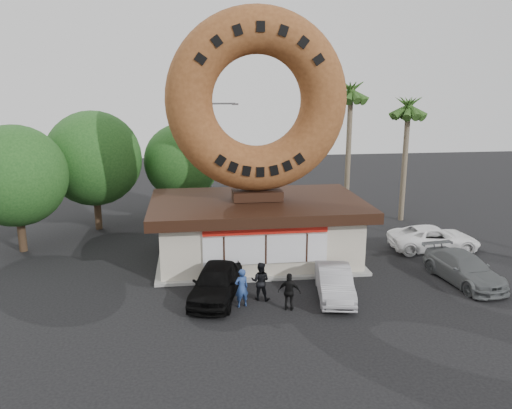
{
  "coord_description": "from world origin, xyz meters",
  "views": [
    {
      "loc": [
        -3.46,
        -19.43,
        9.28
      ],
      "look_at": [
        -0.33,
        4.0,
        3.52
      ],
      "focal_mm": 35.0,
      "sensor_mm": 36.0,
      "label": 1
    }
  ],
  "objects_px": {
    "person_right": "(289,292)",
    "car_black": "(216,282)",
    "person_center": "(260,281)",
    "giant_donut": "(257,101)",
    "car_silver": "(334,283)",
    "donut_shop": "(257,227)",
    "person_left": "(242,288)",
    "street_lamp": "(212,152)",
    "car_grey": "(464,269)",
    "car_white": "(434,238)"
  },
  "relations": [
    {
      "from": "person_left",
      "to": "donut_shop",
      "type": "bearing_deg",
      "value": -123.0
    },
    {
      "from": "giant_donut",
      "to": "person_center",
      "type": "relative_size",
      "value": 5.38
    },
    {
      "from": "car_white",
      "to": "street_lamp",
      "type": "bearing_deg",
      "value": 54.87
    },
    {
      "from": "person_center",
      "to": "car_silver",
      "type": "relative_size",
      "value": 0.42
    },
    {
      "from": "donut_shop",
      "to": "person_left",
      "type": "relative_size",
      "value": 6.62
    },
    {
      "from": "car_silver",
      "to": "giant_donut",
      "type": "bearing_deg",
      "value": 126.19
    },
    {
      "from": "person_center",
      "to": "car_black",
      "type": "height_order",
      "value": "person_center"
    },
    {
      "from": "person_left",
      "to": "giant_donut",
      "type": "bearing_deg",
      "value": -122.96
    },
    {
      "from": "giant_donut",
      "to": "donut_shop",
      "type": "bearing_deg",
      "value": -90.0
    },
    {
      "from": "street_lamp",
      "to": "person_right",
      "type": "relative_size",
      "value": 4.94
    },
    {
      "from": "person_right",
      "to": "car_silver",
      "type": "bearing_deg",
      "value": -136.16
    },
    {
      "from": "donut_shop",
      "to": "giant_donut",
      "type": "height_order",
      "value": "giant_donut"
    },
    {
      "from": "donut_shop",
      "to": "person_left",
      "type": "distance_m",
      "value": 6.08
    },
    {
      "from": "person_right",
      "to": "car_black",
      "type": "xyz_separation_m",
      "value": [
        -2.97,
        1.55,
        -0.03
      ]
    },
    {
      "from": "street_lamp",
      "to": "car_grey",
      "type": "distance_m",
      "value": 18.78
    },
    {
      "from": "person_center",
      "to": "car_silver",
      "type": "xyz_separation_m",
      "value": [
        3.3,
        -0.18,
        -0.18
      ]
    },
    {
      "from": "person_left",
      "to": "car_white",
      "type": "relative_size",
      "value": 0.34
    },
    {
      "from": "car_black",
      "to": "car_silver",
      "type": "height_order",
      "value": "car_black"
    },
    {
      "from": "street_lamp",
      "to": "donut_shop",
      "type": "bearing_deg",
      "value": -79.5
    },
    {
      "from": "car_black",
      "to": "car_grey",
      "type": "relative_size",
      "value": 0.96
    },
    {
      "from": "person_left",
      "to": "person_right",
      "type": "bearing_deg",
      "value": 144.17
    },
    {
      "from": "car_black",
      "to": "car_grey",
      "type": "height_order",
      "value": "car_black"
    },
    {
      "from": "giant_donut",
      "to": "car_grey",
      "type": "height_order",
      "value": "giant_donut"
    },
    {
      "from": "car_grey",
      "to": "car_white",
      "type": "relative_size",
      "value": 0.95
    },
    {
      "from": "person_right",
      "to": "person_center",
      "type": "bearing_deg",
      "value": -29.1
    },
    {
      "from": "giant_donut",
      "to": "car_black",
      "type": "bearing_deg",
      "value": -116.91
    },
    {
      "from": "car_black",
      "to": "person_left",
      "type": "bearing_deg",
      "value": -27.5
    },
    {
      "from": "person_left",
      "to": "car_grey",
      "type": "bearing_deg",
      "value": 167.65
    },
    {
      "from": "donut_shop",
      "to": "person_center",
      "type": "distance_m",
      "value": 5.33
    },
    {
      "from": "giant_donut",
      "to": "person_center",
      "type": "distance_m",
      "value": 9.21
    },
    {
      "from": "donut_shop",
      "to": "person_right",
      "type": "xyz_separation_m",
      "value": [
        0.49,
        -6.42,
        -0.96
      ]
    },
    {
      "from": "car_silver",
      "to": "car_black",
      "type": "bearing_deg",
      "value": -176.34
    },
    {
      "from": "person_center",
      "to": "person_right",
      "type": "xyz_separation_m",
      "value": [
        1.06,
        -1.2,
        -0.05
      ]
    },
    {
      "from": "giant_donut",
      "to": "car_silver",
      "type": "distance_m",
      "value": 9.83
    },
    {
      "from": "donut_shop",
      "to": "car_white",
      "type": "height_order",
      "value": "donut_shop"
    },
    {
      "from": "person_left",
      "to": "person_center",
      "type": "height_order",
      "value": "person_center"
    },
    {
      "from": "giant_donut",
      "to": "car_white",
      "type": "relative_size",
      "value": 1.83
    },
    {
      "from": "person_left",
      "to": "person_right",
      "type": "distance_m",
      "value": 2.03
    },
    {
      "from": "person_right",
      "to": "car_grey",
      "type": "relative_size",
      "value": 0.34
    },
    {
      "from": "street_lamp",
      "to": "car_white",
      "type": "xyz_separation_m",
      "value": [
        12.0,
        -9.96,
        -3.78
      ]
    },
    {
      "from": "street_lamp",
      "to": "car_grey",
      "type": "bearing_deg",
      "value": -52.53
    },
    {
      "from": "person_left",
      "to": "car_white",
      "type": "height_order",
      "value": "person_left"
    },
    {
      "from": "street_lamp",
      "to": "car_grey",
      "type": "xyz_separation_m",
      "value": [
        11.19,
        -14.6,
        -3.79
      ]
    },
    {
      "from": "donut_shop",
      "to": "giant_donut",
      "type": "relative_size",
      "value": 1.21
    },
    {
      "from": "person_center",
      "to": "car_silver",
      "type": "height_order",
      "value": "person_center"
    },
    {
      "from": "person_center",
      "to": "car_grey",
      "type": "bearing_deg",
      "value": -157.15
    },
    {
      "from": "car_silver",
      "to": "street_lamp",
      "type": "bearing_deg",
      "value": 116.01
    },
    {
      "from": "street_lamp",
      "to": "person_center",
      "type": "bearing_deg",
      "value": -85.17
    },
    {
      "from": "car_white",
      "to": "car_grey",
      "type": "bearing_deg",
      "value": 174.62
    },
    {
      "from": "car_black",
      "to": "car_grey",
      "type": "distance_m",
      "value": 11.82
    }
  ]
}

